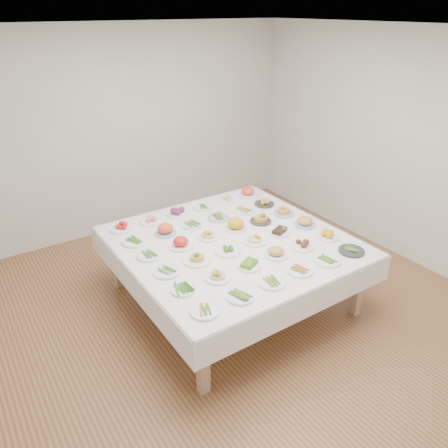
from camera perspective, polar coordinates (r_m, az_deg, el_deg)
room_envelope at (r=4.05m, az=1.13°, el=10.40°), size 5.02×5.02×2.81m
display_table at (r=4.63m, az=1.04°, el=-2.84°), size 2.28×2.28×0.75m
dish_0 at (r=3.58m, az=-2.50°, el=-11.12°), size 0.24×0.24×0.05m
dish_1 at (r=3.73m, az=2.15°, el=-9.28°), size 0.24×0.24×0.06m
dish_2 at (r=3.92m, az=6.28°, el=-7.53°), size 0.24×0.24×0.05m
dish_3 at (r=4.12m, az=9.88°, el=-5.93°), size 0.24×0.24×0.05m
dish_4 at (r=4.32m, az=13.26°, el=-4.55°), size 0.25×0.25×0.06m
dish_5 at (r=4.56m, az=16.31°, el=-3.31°), size 0.25×0.25×0.05m
dish_6 at (r=3.83m, az=-5.34°, el=-8.39°), size 0.22×0.22×0.05m
dish_7 at (r=3.95m, az=-0.82°, el=-6.44°), size 0.23×0.23×0.13m
dish_8 at (r=4.13m, az=3.31°, el=-5.19°), size 0.23×0.23×0.10m
dish_9 at (r=4.32m, az=6.80°, el=-3.63°), size 0.22×0.22×0.11m
dish_10 at (r=4.52m, az=10.19°, el=-2.48°), size 0.25×0.25×0.11m
dish_11 at (r=4.75m, az=13.29°, el=-1.19°), size 0.24×0.24×0.11m
dish_12 at (r=4.08m, az=-7.49°, el=-6.09°), size 0.25×0.25×0.05m
dish_13 at (r=4.20m, az=-3.55°, el=-4.29°), size 0.26×0.26×0.13m
dish_14 at (r=4.36m, az=0.52°, el=-3.20°), size 0.26×0.26×0.10m
dish_15 at (r=4.54m, az=4.06°, el=-1.78°), size 0.24×0.24×0.12m
dish_16 at (r=4.74m, az=7.27°, el=-0.84°), size 0.22×0.22×0.10m
dish_17 at (r=4.95m, az=10.55°, el=0.47°), size 0.23×0.23×0.14m
dish_18 at (r=4.36m, az=-9.72°, el=-3.96°), size 0.25×0.25×0.05m
dish_19 at (r=4.46m, az=-5.69°, el=-2.26°), size 0.25×0.25×0.14m
dish_20 at (r=4.62m, az=-2.07°, el=-1.31°), size 0.22×0.22×0.11m
dish_21 at (r=4.78m, az=1.54°, el=0.07°), size 0.28×0.28×0.15m
dish_22 at (r=4.97m, az=4.82°, el=0.89°), size 0.24×0.24×0.13m
dish_23 at (r=5.19m, az=7.80°, el=1.83°), size 0.24×0.24×0.13m
dish_24 at (r=4.63m, az=-11.59°, el=-2.14°), size 0.27×0.25×0.06m
dish_25 at (r=4.73m, az=-7.66°, el=-0.66°), size 0.24×0.24×0.13m
dish_26 at (r=4.90m, az=-4.18°, el=-0.05°), size 0.22×0.22×0.05m
dish_27 at (r=5.05m, az=-0.71°, el=0.96°), size 0.25×0.25×0.06m
dish_28 at (r=5.23m, az=2.52°, el=1.89°), size 0.27×0.25×0.06m
dish_29 at (r=5.42m, az=5.31°, el=2.99°), size 0.24×0.24×0.11m
dish_30 at (r=4.92m, az=-13.24°, el=-0.32°), size 0.24×0.24×0.10m
dish_31 at (r=5.02m, az=-9.47°, el=0.63°), size 0.26×0.26×0.10m
dish_32 at (r=5.16m, az=-6.12°, el=1.68°), size 0.23×0.23×0.11m
dish_33 at (r=5.32m, az=-2.73°, el=2.24°), size 0.24×0.24×0.05m
dish_34 at (r=5.48m, az=0.31°, el=3.19°), size 0.22×0.22×0.09m
dish_35 at (r=5.66m, az=3.16°, el=4.28°), size 0.25×0.25×0.14m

